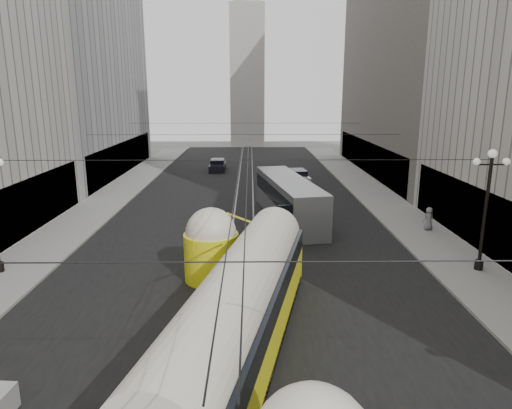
{
  "coord_description": "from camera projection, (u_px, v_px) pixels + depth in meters",
  "views": [
    {
      "loc": [
        0.55,
        -4.48,
        9.26
      ],
      "look_at": [
        0.79,
        16.46,
        4.1
      ],
      "focal_mm": 32.0,
      "sensor_mm": 36.0,
      "label": 1
    }
  ],
  "objects": [
    {
      "name": "city_bus",
      "position": [
        288.0,
        198.0,
        33.76
      ],
      "size": [
        4.58,
        12.46,
        3.08
      ],
      "color": "gray",
      "rests_on": "ground"
    },
    {
      "name": "building_left_far",
      "position": [
        62.0,
        45.0,
        49.51
      ],
      "size": [
        12.6,
        28.6,
        28.6
      ],
      "color": "#999999",
      "rests_on": "ground"
    },
    {
      "name": "rail_left",
      "position": [
        235.0,
        206.0,
        38.11
      ],
      "size": [
        0.12,
        85.0,
        0.04
      ],
      "primitive_type": "cube",
      "color": "gray",
      "rests_on": "ground"
    },
    {
      "name": "road",
      "position": [
        244.0,
        206.0,
        38.12
      ],
      "size": [
        20.0,
        85.0,
        0.02
      ],
      "primitive_type": "cube",
      "color": "black",
      "rests_on": "ground"
    },
    {
      "name": "building_right_far",
      "position": [
        429.0,
        26.0,
        49.5
      ],
      "size": [
        12.6,
        32.6,
        32.6
      ],
      "color": "#514C47",
      "rests_on": "ground"
    },
    {
      "name": "pedestrian_sidewalk_right",
      "position": [
        429.0,
        219.0,
        30.92
      ],
      "size": [
        0.87,
        0.67,
        1.57
      ],
      "primitive_type": "imported",
      "rotation": [
        0.0,
        0.0,
        3.42
      ],
      "color": "slate",
      "rests_on": "sidewalk_right"
    },
    {
      "name": "sidewalk_right",
      "position": [
        376.0,
        196.0,
        41.63
      ],
      "size": [
        4.0,
        72.0,
        0.15
      ],
      "primitive_type": "cube",
      "color": "gray",
      "rests_on": "ground"
    },
    {
      "name": "rail_right",
      "position": [
        253.0,
        206.0,
        38.12
      ],
      "size": [
        0.12,
        85.0,
        0.04
      ],
      "primitive_type": "cube",
      "color": "gray",
      "rests_on": "ground"
    },
    {
      "name": "sedan_white_far",
      "position": [
        298.0,
        177.0,
        47.85
      ],
      "size": [
        2.32,
        4.65,
        1.41
      ],
      "color": "white",
      "rests_on": "ground"
    },
    {
      "name": "distant_tower",
      "position": [
        247.0,
        59.0,
        80.66
      ],
      "size": [
        6.0,
        6.0,
        31.36
      ],
      "color": "#B2AFA8",
      "rests_on": "ground"
    },
    {
      "name": "catenary",
      "position": [
        245.0,
        137.0,
        35.73
      ],
      "size": [
        25.0,
        72.0,
        0.23
      ],
      "color": "black",
      "rests_on": "ground"
    },
    {
      "name": "lamppost_right_mid",
      "position": [
        486.0,
        203.0,
        23.29
      ],
      "size": [
        1.86,
        0.44,
        6.37
      ],
      "color": "black",
      "rests_on": "sidewalk_right"
    },
    {
      "name": "sedan_dark_far",
      "position": [
        218.0,
        165.0,
        55.41
      ],
      "size": [
        1.84,
        4.39,
        1.38
      ],
      "color": "black",
      "rests_on": "ground"
    },
    {
      "name": "sidewalk_left",
      "position": [
        113.0,
        197.0,
        41.36
      ],
      "size": [
        4.0,
        72.0,
        0.15
      ],
      "primitive_type": "cube",
      "color": "gray",
      "rests_on": "ground"
    },
    {
      "name": "streetcar",
      "position": [
        240.0,
        310.0,
        15.93
      ],
      "size": [
        5.93,
        16.95,
        3.8
      ],
      "color": "#FDF916",
      "rests_on": "ground"
    }
  ]
}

